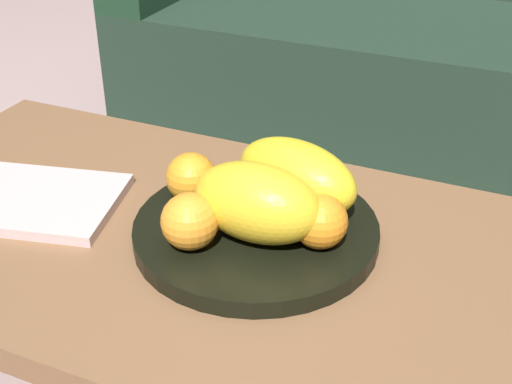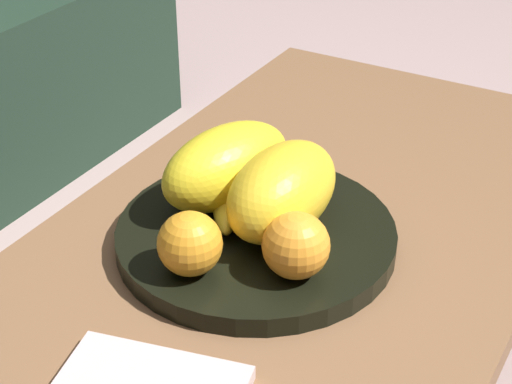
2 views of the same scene
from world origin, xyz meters
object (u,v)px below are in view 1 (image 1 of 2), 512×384
Objects in this scene: melon_smaller_beside at (297,176)px; banana_bunch at (286,193)px; magazine at (34,200)px; melon_large_front at (256,204)px; orange_front at (191,178)px; orange_left at (190,221)px; couch at (445,46)px; coffee_table at (237,270)px; fruit_bowl at (256,231)px; orange_back at (320,221)px.

banana_bunch is (-0.01, -0.02, -0.02)m from melon_smaller_beside.
banana_bunch is at bearing 1.85° from magazine.
melon_large_front reaches higher than melon_smaller_beside.
orange_front is 0.97× the size of orange_left.
coffee_table is at bearing -93.79° from couch.
melon_smaller_beside is (0.05, 0.09, 0.12)m from coffee_table.
melon_large_front is 0.09m from orange_left.
couch is 1.16m from fruit_bowl.
coffee_table is 0.33m from magazine.
couch is 1.17m from orange_back.
orange_back is (0.15, 0.07, -0.00)m from orange_left.
banana_bunch reaches higher than coffee_table.
orange_back is at bearing -7.93° from magazine.
couch is (0.08, 1.18, -0.04)m from coffee_table.
melon_smaller_beside is 2.51× the size of orange_left.
melon_large_front is 2.36× the size of orange_left.
melon_smaller_beside is at bearing 57.66° from orange_left.
couch is 1.10m from melon_smaller_beside.
fruit_bowl is 0.11m from orange_back.
banana_bunch is (-0.03, -1.11, 0.13)m from couch.
melon_smaller_beside is 0.76× the size of magazine.
magazine is at bearing -175.53° from coffee_table.
coffee_table is 0.71× the size of couch.
banana_bunch is (0.08, 0.13, -0.01)m from orange_left.
orange_left is at bearing -123.06° from banana_bunch.
magazine is (-0.35, -0.02, -0.07)m from melon_large_front.
melon_large_front is (0.03, -0.00, 0.12)m from coffee_table.
orange_back is at bearing -50.99° from melon_smaller_beside.
couch is 1.11m from banana_bunch.
orange_front reaches higher than magazine.
banana_bunch is at bearing 10.11° from orange_front.
orange_front is at bearing 152.46° from coffee_table.
couch reaches higher than fruit_bowl.
orange_back is (0.21, -0.03, -0.00)m from orange_front.
melon_large_front is at bearing -65.88° from fruit_bowl.
coffee_table is 6.36× the size of melon_smaller_beside.
melon_large_front is 0.36m from magazine.
magazine is (-0.23, -0.07, -0.05)m from orange_front.
melon_smaller_beside is (-0.03, -1.09, 0.15)m from couch.
orange_left is at bearing -125.61° from coffee_table.
melon_large_front is 0.09m from orange_back.
melon_large_front is 2.45× the size of orange_back.
orange_front is (-0.09, 0.05, 0.10)m from coffee_table.
coffee_table is at bearing -27.54° from orange_front.
magazine is (-0.37, -0.11, -0.07)m from melon_smaller_beside.
couch is at bearing 86.21° from coffee_table.
coffee_table is 4.80× the size of magazine.
orange_left reaches higher than banana_bunch.
orange_front is 1.00× the size of orange_back.
fruit_bowl reaches higher than magazine.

